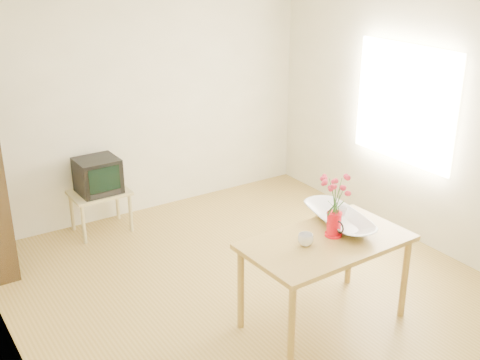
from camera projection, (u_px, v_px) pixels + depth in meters
room at (263, 156)px, 4.89m from camera, size 4.50×4.50×4.50m
table at (326, 250)px, 4.75m from camera, size 1.35×0.80×0.75m
tv_stand at (100, 198)px, 6.40m from camera, size 0.60×0.45×0.46m
pitcher at (334, 225)px, 4.75m from camera, size 0.14×0.21×0.21m
flowers at (336, 194)px, 4.65m from camera, size 0.23×0.23×0.33m
mug at (306, 240)px, 4.62m from camera, size 0.15×0.15×0.09m
bowl at (340, 196)px, 4.90m from camera, size 0.61×0.61×0.50m
teacup_a at (336, 202)px, 4.90m from camera, size 0.09×0.09×0.07m
teacup_b at (342, 199)px, 4.96m from camera, size 0.08×0.08×0.07m
television at (97, 175)px, 6.31m from camera, size 0.43×0.41×0.37m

